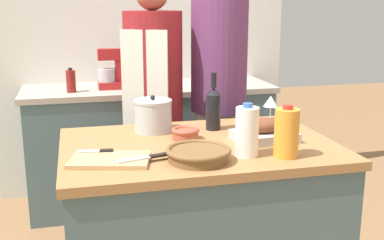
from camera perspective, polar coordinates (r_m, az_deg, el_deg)
kitchen_island at (r=2.39m, az=0.75°, el=-13.09°), size 1.25×0.85×0.90m
back_counter at (r=3.72m, az=-4.93°, el=-2.95°), size 1.85×0.60×0.92m
back_wall at (r=3.92m, az=-6.00°, el=10.03°), size 2.35×0.10×2.55m
roasting_pan at (r=2.27m, az=8.58°, el=-1.43°), size 0.30×0.22×0.11m
wicker_basket at (r=1.97m, az=0.77°, el=-4.01°), size 0.27×0.27×0.06m
cutting_board at (r=1.99m, az=-9.69°, el=-4.68°), size 0.36×0.27×0.02m
stock_pot at (r=2.41m, az=-4.64°, el=0.53°), size 0.19×0.19×0.19m
mixing_bowl at (r=2.28m, az=-0.78°, el=-1.57°), size 0.13×0.13×0.06m
juice_jug at (r=2.04m, az=11.14°, el=-1.49°), size 0.10×0.10×0.22m
milk_jug at (r=2.03m, az=6.53°, el=-1.36°), size 0.10×0.10×0.23m
wine_bottle_green at (r=2.44m, az=2.54°, el=1.51°), size 0.08×0.08×0.29m
wine_glass_left at (r=2.67m, az=9.31°, el=2.11°), size 0.08×0.08×0.14m
wine_glass_right at (r=2.46m, az=6.73°, el=1.24°), size 0.08×0.08×0.14m
knife_chef at (r=1.97m, az=-5.56°, el=-4.44°), size 0.22×0.08×0.01m
knife_paring at (r=2.08m, az=-11.21°, el=-3.61°), size 0.15×0.05×0.01m
stand_mixer at (r=3.53m, az=-9.63°, el=5.62°), size 0.18×0.14×0.29m
condiment_bottle_tall at (r=3.61m, az=-4.96°, el=5.14°), size 0.06×0.06×0.16m
condiment_bottle_short at (r=3.45m, az=-14.16°, el=4.49°), size 0.07×0.07×0.17m
condiment_bottle_extra at (r=3.75m, az=-5.00°, el=5.45°), size 0.05×0.05×0.16m
person_cook_aproned at (r=2.98m, az=-4.57°, el=2.05°), size 0.38×0.40×1.67m
person_cook_guest at (r=3.05m, az=3.18°, el=3.59°), size 0.35×0.35×1.78m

